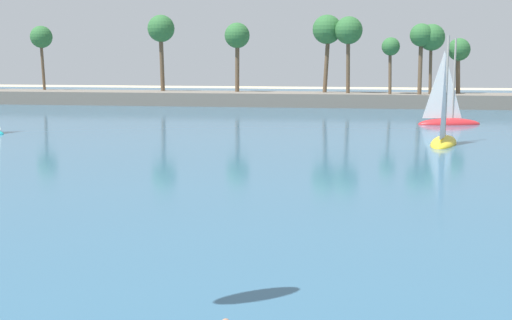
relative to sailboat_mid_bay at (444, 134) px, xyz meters
The scene contains 4 objects.
sea 20.33m from the sailboat_mid_bay, 119.86° to the left, with size 220.00×115.32×0.06m, color #33607F.
palm_headland 36.37m from the sailboat_mid_bay, 103.43° to the left, with size 115.24×6.25×11.94m.
sailboat_mid_bay is the anchor object (origin of this frame).
sailboat_toward_headland 14.98m from the sailboat_mid_bay, 80.95° to the left, with size 6.42×2.96×8.96m.
Camera 1 is at (2.75, -7.66, 7.29)m, focal length 47.97 mm.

